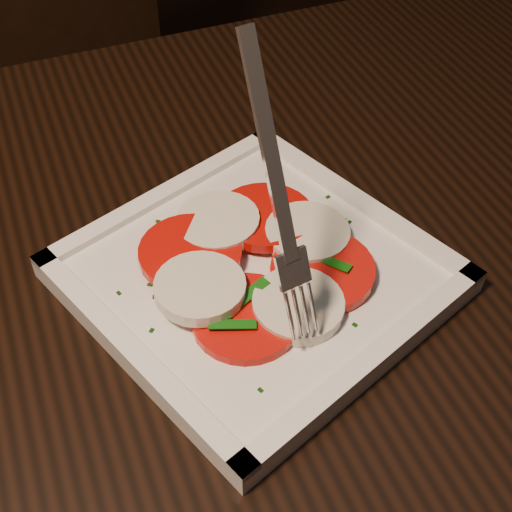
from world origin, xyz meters
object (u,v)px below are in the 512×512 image
chair (63,102)px  fork (269,184)px  plate (256,277)px  table (340,352)px

chair → fork: size_ratio=5.08×
chair → fork: 0.75m
plate → chair: bearing=88.4°
chair → plate: size_ratio=3.89×
plate → fork: 0.12m
table → chair: 0.67m
chair → fork: bearing=-95.2°
table → plate: size_ratio=5.43×
fork → plate: bearing=74.3°
chair → fork: fork is taller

